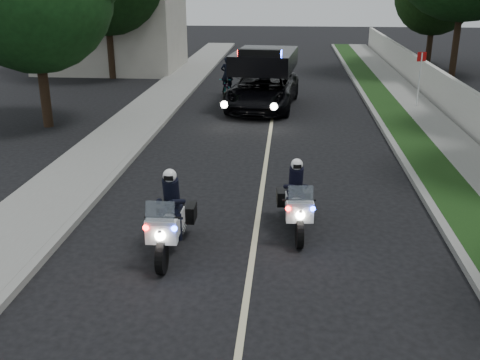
# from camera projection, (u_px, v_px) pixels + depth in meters

# --- Properties ---
(ground) EXTENTS (120.00, 120.00, 0.00)m
(ground) POSITION_uv_depth(u_px,v_px,m) (241.00, 339.00, 8.50)
(ground) COLOR black
(ground) RESTS_ON ground
(curb_right) EXTENTS (0.20, 60.00, 0.15)m
(curb_right) POSITION_uv_depth(u_px,v_px,m) (397.00, 151.00, 17.50)
(curb_right) COLOR gray
(curb_right) RESTS_ON ground
(grass_verge) EXTENTS (1.20, 60.00, 0.16)m
(grass_verge) POSITION_uv_depth(u_px,v_px,m) (420.00, 152.00, 17.44)
(grass_verge) COLOR #193814
(grass_verge) RESTS_ON ground
(sidewalk_right) EXTENTS (1.40, 60.00, 0.16)m
(sidewalk_right) POSITION_uv_depth(u_px,v_px,m) (462.00, 153.00, 17.33)
(sidewalk_right) COLOR gray
(sidewalk_right) RESTS_ON ground
(curb_left) EXTENTS (0.20, 60.00, 0.15)m
(curb_left) POSITION_uv_depth(u_px,v_px,m) (143.00, 145.00, 18.18)
(curb_left) COLOR gray
(curb_left) RESTS_ON ground
(sidewalk_left) EXTENTS (2.00, 60.00, 0.16)m
(sidewalk_left) POSITION_uv_depth(u_px,v_px,m) (110.00, 144.00, 18.27)
(sidewalk_left) COLOR gray
(sidewalk_left) RESTS_ON ground
(building_far) EXTENTS (8.00, 6.00, 7.00)m
(building_far) POSITION_uv_depth(u_px,v_px,m) (110.00, 10.00, 32.48)
(building_far) COLOR #A8A396
(building_far) RESTS_ON ground
(lane_marking) EXTENTS (0.12, 50.00, 0.01)m
(lane_marking) POSITION_uv_depth(u_px,v_px,m) (268.00, 150.00, 17.86)
(lane_marking) COLOR #BFB78C
(lane_marking) RESTS_ON ground
(police_moto_left) EXTENTS (0.73, 2.03, 1.72)m
(police_moto_left) POSITION_uv_depth(u_px,v_px,m) (172.00, 251.00, 11.24)
(police_moto_left) COLOR silver
(police_moto_left) RESTS_ON ground
(police_moto_right) EXTENTS (0.83, 1.96, 1.62)m
(police_moto_right) POSITION_uv_depth(u_px,v_px,m) (295.00, 231.00, 12.17)
(police_moto_right) COLOR silver
(police_moto_right) RESTS_ON ground
(police_suv) EXTENTS (3.16, 5.91, 2.76)m
(police_suv) POSITION_uv_depth(u_px,v_px,m) (263.00, 108.00, 23.77)
(police_suv) COLOR black
(police_suv) RESTS_ON ground
(bicycle) EXTENTS (0.72, 1.60, 0.81)m
(bicycle) POSITION_uv_depth(u_px,v_px,m) (227.00, 95.00, 26.38)
(bicycle) COLOR black
(bicycle) RESTS_ON ground
(cyclist) EXTENTS (0.62, 0.45, 1.59)m
(cyclist) POSITION_uv_depth(u_px,v_px,m) (227.00, 95.00, 26.38)
(cyclist) COLOR black
(cyclist) RESTS_ON ground
(sign_post) EXTENTS (0.45, 0.45, 2.48)m
(sign_post) POSITION_uv_depth(u_px,v_px,m) (416.00, 110.00, 23.40)
(sign_post) COLOR #A01F0B
(sign_post) RESTS_ON ground
(tree_right_d) EXTENTS (10.81, 10.81, 13.68)m
(tree_right_d) POSITION_uv_depth(u_px,v_px,m) (451.00, 76.00, 31.41)
(tree_right_d) COLOR #143B13
(tree_right_d) RESTS_ON ground
(tree_right_e) EXTENTS (5.83, 5.83, 8.35)m
(tree_right_e) POSITION_uv_depth(u_px,v_px,m) (427.00, 64.00, 35.91)
(tree_right_e) COLOR #163410
(tree_right_e) RESTS_ON ground
(tree_left_near) EXTENTS (6.99, 6.99, 9.23)m
(tree_left_near) POSITION_uv_depth(u_px,v_px,m) (49.00, 126.00, 20.75)
(tree_left_near) COLOR #143C14
(tree_left_near) RESTS_ON ground
(tree_left_far) EXTENTS (8.25, 8.25, 10.62)m
(tree_left_far) POSITION_uv_depth(u_px,v_px,m) (113.00, 78.00, 30.80)
(tree_left_far) COLOR black
(tree_left_far) RESTS_ON ground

